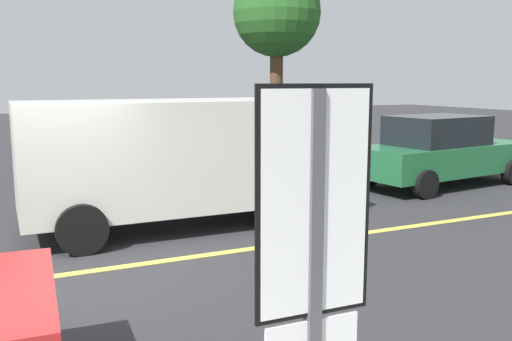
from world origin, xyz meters
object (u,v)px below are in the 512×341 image
Objects in this scene: car_green_near_curb at (440,151)px; tree_left_verge at (277,15)px; white_van at (176,155)px; speed_limit_sign at (313,264)px.

car_green_near_curb is 0.84× the size of tree_left_verge.
car_green_near_curb is at bearing 7.82° from white_van.
speed_limit_sign is at bearing -102.52° from white_van.
car_green_near_curb is at bearing 44.00° from speed_limit_sign.
white_van is 0.92× the size of tree_left_verge.
white_van is 7.63m from tree_left_verge.
car_green_near_curb is (8.54, 8.24, -0.91)m from speed_limit_sign.
white_van is 1.09× the size of car_green_near_curb.
speed_limit_sign is 0.53× the size of car_green_near_curb.
speed_limit_sign is at bearing -136.00° from car_green_near_curb.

